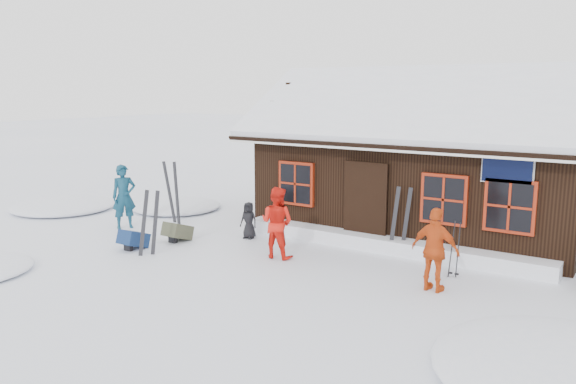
# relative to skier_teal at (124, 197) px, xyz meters

# --- Properties ---
(ground) EXTENTS (120.00, 120.00, 0.00)m
(ground) POSITION_rel_skier_teal_xyz_m (5.39, -0.40, -0.88)
(ground) COLOR white
(ground) RESTS_ON ground
(mountain_hut) EXTENTS (8.90, 6.09, 4.42)m
(mountain_hut) POSITION_rel_skier_teal_xyz_m (6.89, 4.58, 0.70)
(mountain_hut) COLOR black
(mountain_hut) RESTS_ON ground
(snow_drift) EXTENTS (7.60, 0.60, 0.35)m
(snow_drift) POSITION_rel_skier_teal_xyz_m (6.89, 1.85, -0.70)
(snow_drift) COLOR white
(snow_drift) RESTS_ON ground
(snow_mounds) EXTENTS (20.60, 13.20, 0.48)m
(snow_mounds) POSITION_rel_skier_teal_xyz_m (7.04, 1.46, -0.88)
(snow_mounds) COLOR white
(snow_mounds) RESTS_ON ground
(skier_teal) EXTENTS (0.69, 0.77, 1.76)m
(skier_teal) POSITION_rel_skier_teal_xyz_m (0.00, 0.00, 0.00)
(skier_teal) COLOR navy
(skier_teal) RESTS_ON ground
(skier_orange_left) EXTENTS (0.83, 0.67, 1.62)m
(skier_orange_left) POSITION_rel_skier_teal_xyz_m (5.06, 0.03, -0.07)
(skier_orange_left) COLOR red
(skier_orange_left) RESTS_ON ground
(skier_orange_right) EXTENTS (0.98, 0.49, 1.60)m
(skier_orange_right) POSITION_rel_skier_teal_xyz_m (8.77, -0.15, -0.08)
(skier_orange_right) COLOR #D24A15
(skier_orange_right) RESTS_ON ground
(skier_crouched) EXTENTS (0.50, 0.36, 0.95)m
(skier_crouched) POSITION_rel_skier_teal_xyz_m (3.52, 1.00, -0.41)
(skier_crouched) COLOR black
(skier_crouched) RESTS_ON ground
(ski_pair_left) EXTENTS (0.47, 0.33, 1.57)m
(ski_pair_left) POSITION_rel_skier_teal_xyz_m (2.53, -1.44, -0.14)
(ski_pair_left) COLOR black
(ski_pair_left) RESTS_ON ground
(ski_pair_mid) EXTENTS (0.65, 0.17, 1.82)m
(ski_pair_mid) POSITION_rel_skier_teal_xyz_m (0.68, 1.18, -0.02)
(ski_pair_mid) COLOR black
(ski_pair_mid) RESTS_ON ground
(ski_pair_right) EXTENTS (0.49, 0.23, 1.63)m
(ski_pair_right) POSITION_rel_skier_teal_xyz_m (7.28, 1.80, -0.11)
(ski_pair_right) COLOR black
(ski_pair_right) RESTS_ON ground
(ski_poles) EXTENTS (0.22, 0.11, 1.21)m
(ski_poles) POSITION_rel_skier_teal_xyz_m (8.84, 0.85, -0.31)
(ski_poles) COLOR black
(ski_poles) RESTS_ON ground
(backpack_blue) EXTENTS (0.48, 0.63, 0.34)m
(backpack_blue) POSITION_rel_skier_teal_xyz_m (1.82, -1.31, -0.71)
(backpack_blue) COLOR navy
(backpack_blue) RESTS_ON ground
(backpack_olive) EXTENTS (0.49, 0.65, 0.35)m
(backpack_olive) POSITION_rel_skier_teal_xyz_m (2.19, -0.22, -0.70)
(backpack_olive) COLOR #474934
(backpack_olive) RESTS_ON ground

